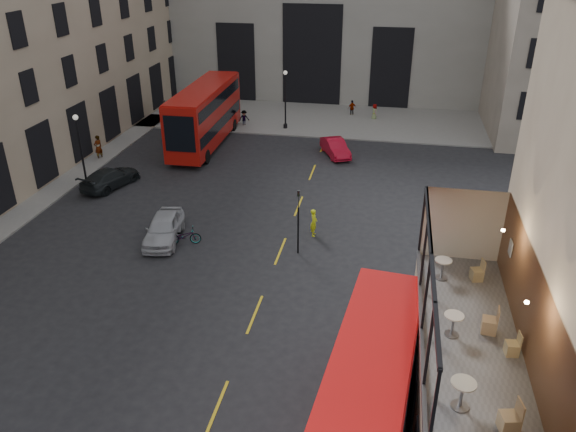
% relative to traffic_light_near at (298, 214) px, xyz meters
% --- Properties ---
extents(ground, '(140.00, 140.00, 0.00)m').
position_rel_traffic_light_near_xyz_m(ground, '(1.00, -12.00, -2.42)').
color(ground, black).
rests_on(ground, ground).
extents(host_frontage, '(3.00, 11.00, 4.50)m').
position_rel_traffic_light_near_xyz_m(host_frontage, '(7.50, -12.00, -0.17)').
color(host_frontage, tan).
rests_on(host_frontage, ground).
extents(cafe_floor, '(3.00, 10.00, 0.10)m').
position_rel_traffic_light_near_xyz_m(cafe_floor, '(7.50, -12.00, 2.12)').
color(cafe_floor, slate).
rests_on(cafe_floor, host_frontage).
extents(gateway, '(35.00, 10.60, 18.00)m').
position_rel_traffic_light_near_xyz_m(gateway, '(-4.00, 35.99, 6.96)').
color(gateway, gray).
rests_on(gateway, ground).
extents(pavement_far, '(40.00, 12.00, 0.12)m').
position_rel_traffic_light_near_xyz_m(pavement_far, '(-5.00, 26.00, -2.36)').
color(pavement_far, slate).
rests_on(pavement_far, ground).
extents(traffic_light_near, '(0.16, 0.20, 3.80)m').
position_rel_traffic_light_near_xyz_m(traffic_light_near, '(0.00, 0.00, 0.00)').
color(traffic_light_near, black).
rests_on(traffic_light_near, ground).
extents(traffic_light_far, '(0.16, 0.20, 3.80)m').
position_rel_traffic_light_near_xyz_m(traffic_light_far, '(-14.00, 16.00, 0.00)').
color(traffic_light_far, black).
rests_on(traffic_light_far, ground).
extents(street_lamp_a, '(0.36, 0.36, 5.33)m').
position_rel_traffic_light_near_xyz_m(street_lamp_a, '(-16.00, 6.00, -0.03)').
color(street_lamp_a, black).
rests_on(street_lamp_a, ground).
extents(street_lamp_b, '(0.36, 0.36, 5.33)m').
position_rel_traffic_light_near_xyz_m(street_lamp_b, '(-5.00, 22.00, -0.03)').
color(street_lamp_b, black).
rests_on(street_lamp_b, ground).
extents(bus_near, '(3.57, 11.03, 4.32)m').
position_rel_traffic_light_near_xyz_m(bus_near, '(4.50, -13.41, 0.00)').
color(bus_near, red).
rests_on(bus_near, ground).
extents(bus_far, '(3.06, 12.40, 4.93)m').
position_rel_traffic_light_near_xyz_m(bus_far, '(-10.73, 16.57, 0.34)').
color(bus_far, '#A6100B').
rests_on(bus_far, ground).
extents(car_a, '(2.52, 4.75, 1.54)m').
position_rel_traffic_light_near_xyz_m(car_a, '(-7.87, 0.04, -1.66)').
color(car_a, '#A6A8AE').
rests_on(car_a, ground).
extents(car_b, '(3.00, 4.28, 1.34)m').
position_rel_traffic_light_near_xyz_m(car_b, '(0.26, 15.97, -1.76)').
color(car_b, '#B10A20').
rests_on(car_b, ground).
extents(car_c, '(3.21, 5.05, 1.36)m').
position_rel_traffic_light_near_xyz_m(car_c, '(-14.54, 6.67, -1.74)').
color(car_c, black).
rests_on(car_c, ground).
extents(bicycle, '(2.00, 1.14, 0.99)m').
position_rel_traffic_light_near_xyz_m(bicycle, '(-6.57, -0.18, -1.93)').
color(bicycle, gray).
rests_on(bicycle, ground).
extents(cyclist, '(0.46, 0.65, 1.68)m').
position_rel_traffic_light_near_xyz_m(cyclist, '(0.55, 2.22, -1.59)').
color(cyclist, yellow).
rests_on(cyclist, ground).
extents(pedestrian_a, '(1.05, 0.92, 1.82)m').
position_rel_traffic_light_near_xyz_m(pedestrian_a, '(-14.18, 16.94, -1.51)').
color(pedestrian_a, gray).
rests_on(pedestrian_a, ground).
extents(pedestrian_b, '(1.14, 1.01, 1.54)m').
position_rel_traffic_light_near_xyz_m(pedestrian_b, '(-8.92, 22.10, -1.66)').
color(pedestrian_b, gray).
rests_on(pedestrian_b, ground).
extents(pedestrian_c, '(0.97, 0.76, 1.53)m').
position_rel_traffic_light_near_xyz_m(pedestrian_c, '(0.60, 27.52, -1.66)').
color(pedestrian_c, gray).
rests_on(pedestrian_c, ground).
extents(pedestrian_d, '(0.73, 0.87, 1.53)m').
position_rel_traffic_light_near_xyz_m(pedestrian_d, '(2.83, 26.56, -1.66)').
color(pedestrian_d, gray).
rests_on(pedestrian_d, ground).
extents(pedestrian_e, '(0.70, 0.84, 1.96)m').
position_rel_traffic_light_near_xyz_m(pedestrian_e, '(-18.00, 11.63, -1.44)').
color(pedestrian_e, gray).
rests_on(pedestrian_e, ground).
extents(cafe_table_near, '(0.67, 0.67, 0.84)m').
position_rel_traffic_light_near_xyz_m(cafe_table_near, '(6.94, -14.99, 2.73)').
color(cafe_table_near, beige).
rests_on(cafe_table_near, cafe_floor).
extents(cafe_table_mid, '(0.61, 0.61, 0.76)m').
position_rel_traffic_light_near_xyz_m(cafe_table_mid, '(6.93, -11.92, 2.68)').
color(cafe_table_mid, white).
rests_on(cafe_table_mid, cafe_floor).
extents(cafe_table_far, '(0.62, 0.62, 0.77)m').
position_rel_traffic_light_near_xyz_m(cafe_table_far, '(6.79, -8.62, 2.69)').
color(cafe_table_far, beige).
rests_on(cafe_table_far, cafe_floor).
extents(cafe_chair_a, '(0.54, 0.54, 0.92)m').
position_rel_traffic_light_near_xyz_m(cafe_chair_a, '(8.08, -15.57, 2.46)').
color(cafe_chair_a, tan).
rests_on(cafe_chair_a, cafe_floor).
extents(cafe_chair_b, '(0.42, 0.42, 0.76)m').
position_rel_traffic_light_near_xyz_m(cafe_chair_b, '(8.63, -12.53, 2.41)').
color(cafe_chair_b, '#D3B679').
rests_on(cafe_chair_b, cafe_floor).
extents(cafe_chair_c, '(0.50, 0.50, 0.92)m').
position_rel_traffic_light_near_xyz_m(cafe_chair_c, '(8.09, -11.55, 2.45)').
color(cafe_chair_c, tan).
rests_on(cafe_chair_c, cafe_floor).
extents(cafe_chair_d, '(0.49, 0.49, 0.82)m').
position_rel_traffic_light_near_xyz_m(cafe_chair_d, '(8.04, -8.49, 2.42)').
color(cafe_chair_d, tan).
rests_on(cafe_chair_d, cafe_floor).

